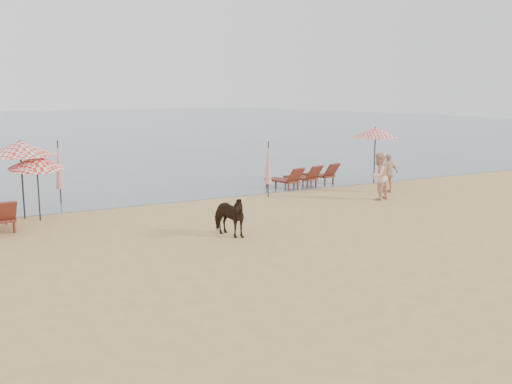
{
  "coord_description": "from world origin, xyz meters",
  "views": [
    {
      "loc": [
        -8.49,
        -10.24,
        4.09
      ],
      "look_at": [
        0.0,
        5.0,
        1.1
      ],
      "focal_mm": 40.0,
      "sensor_mm": 36.0,
      "label": 1
    }
  ],
  "objects_px": {
    "lounger_cluster_right": "(305,176)",
    "beachgoer_right_b": "(389,173)",
    "umbrella_open_right": "(375,133)",
    "cow": "(228,216)",
    "umbrella_open_left_b": "(37,162)",
    "umbrella_closed_left": "(59,165)",
    "beachgoer_right_a": "(379,176)",
    "umbrella_closed_right": "(268,163)",
    "umbrella_open_left_a": "(20,148)"
  },
  "relations": [
    {
      "from": "umbrella_closed_left",
      "to": "cow",
      "type": "xyz_separation_m",
      "value": [
        3.32,
        -7.55,
        -0.87
      ]
    },
    {
      "from": "cow",
      "to": "umbrella_open_left_a",
      "type": "bearing_deg",
      "value": 115.8
    },
    {
      "from": "umbrella_open_left_b",
      "to": "umbrella_open_right",
      "type": "relative_size",
      "value": 0.85
    },
    {
      "from": "umbrella_open_right",
      "to": "cow",
      "type": "bearing_deg",
      "value": -155.0
    },
    {
      "from": "cow",
      "to": "beachgoer_right_a",
      "type": "height_order",
      "value": "beachgoer_right_a"
    },
    {
      "from": "lounger_cluster_right",
      "to": "umbrella_open_left_a",
      "type": "xyz_separation_m",
      "value": [
        -11.93,
        -1.05,
        1.88
      ]
    },
    {
      "from": "cow",
      "to": "beachgoer_right_b",
      "type": "distance_m",
      "value": 9.92
    },
    {
      "from": "umbrella_open_right",
      "to": "umbrella_open_left_a",
      "type": "bearing_deg",
      "value": 177.28
    },
    {
      "from": "umbrella_open_left_a",
      "to": "umbrella_open_right",
      "type": "relative_size",
      "value": 0.99
    },
    {
      "from": "umbrella_open_left_b",
      "to": "beachgoer_right_b",
      "type": "distance_m",
      "value": 13.87
    },
    {
      "from": "umbrella_closed_left",
      "to": "cow",
      "type": "height_order",
      "value": "umbrella_closed_left"
    },
    {
      "from": "umbrella_open_left_b",
      "to": "lounger_cluster_right",
      "type": "bearing_deg",
      "value": 8.94
    },
    {
      "from": "umbrella_open_right",
      "to": "umbrella_closed_right",
      "type": "xyz_separation_m",
      "value": [
        -6.12,
        -0.71,
        -0.98
      ]
    },
    {
      "from": "umbrella_closed_right",
      "to": "beachgoer_right_b",
      "type": "distance_m",
      "value": 5.25
    },
    {
      "from": "umbrella_open_right",
      "to": "beachgoer_right_b",
      "type": "height_order",
      "value": "umbrella_open_right"
    },
    {
      "from": "lounger_cluster_right",
      "to": "beachgoer_right_a",
      "type": "height_order",
      "value": "beachgoer_right_a"
    },
    {
      "from": "umbrella_closed_right",
      "to": "beachgoer_right_b",
      "type": "xyz_separation_m",
      "value": [
        5.0,
        -1.49,
        -0.57
      ]
    },
    {
      "from": "umbrella_open_left_a",
      "to": "cow",
      "type": "distance_m",
      "value": 7.5
    },
    {
      "from": "umbrella_open_left_b",
      "to": "cow",
      "type": "xyz_separation_m",
      "value": [
        4.46,
        -4.91,
        -1.33
      ]
    },
    {
      "from": "lounger_cluster_right",
      "to": "umbrella_closed_left",
      "type": "bearing_deg",
      "value": 160.34
    },
    {
      "from": "umbrella_open_left_a",
      "to": "beachgoer_right_b",
      "type": "distance_m",
      "value": 14.37
    },
    {
      "from": "umbrella_closed_right",
      "to": "lounger_cluster_right",
      "type": "bearing_deg",
      "value": 28.46
    },
    {
      "from": "umbrella_open_right",
      "to": "beachgoer_right_b",
      "type": "distance_m",
      "value": 2.92
    },
    {
      "from": "umbrella_open_left_b",
      "to": "umbrella_open_right",
      "type": "bearing_deg",
      "value": 4.16
    },
    {
      "from": "umbrella_open_left_a",
      "to": "umbrella_closed_right",
      "type": "height_order",
      "value": "umbrella_open_left_a"
    },
    {
      "from": "lounger_cluster_right",
      "to": "umbrella_open_right",
      "type": "xyz_separation_m",
      "value": [
        3.34,
        -0.8,
        1.9
      ]
    },
    {
      "from": "umbrella_open_left_b",
      "to": "umbrella_closed_left",
      "type": "relative_size",
      "value": 0.93
    },
    {
      "from": "umbrella_open_right",
      "to": "umbrella_closed_left",
      "type": "height_order",
      "value": "umbrella_open_right"
    },
    {
      "from": "umbrella_closed_left",
      "to": "beachgoer_right_a",
      "type": "distance_m",
      "value": 12.24
    },
    {
      "from": "lounger_cluster_right",
      "to": "umbrella_open_left_a",
      "type": "relative_size",
      "value": 1.31
    },
    {
      "from": "lounger_cluster_right",
      "to": "beachgoer_right_b",
      "type": "relative_size",
      "value": 2.1
    },
    {
      "from": "umbrella_open_right",
      "to": "beachgoer_right_a",
      "type": "bearing_deg",
      "value": -132.19
    },
    {
      "from": "lounger_cluster_right",
      "to": "umbrella_closed_left",
      "type": "relative_size",
      "value": 1.43
    },
    {
      "from": "lounger_cluster_right",
      "to": "umbrella_open_right",
      "type": "relative_size",
      "value": 1.31
    },
    {
      "from": "umbrella_closed_left",
      "to": "beachgoer_right_a",
      "type": "relative_size",
      "value": 1.3
    },
    {
      "from": "lounger_cluster_right",
      "to": "beachgoer_right_b",
      "type": "distance_m",
      "value": 3.75
    },
    {
      "from": "umbrella_open_left_a",
      "to": "umbrella_closed_left",
      "type": "xyz_separation_m",
      "value": [
        1.56,
        2.11,
        -0.87
      ]
    },
    {
      "from": "umbrella_closed_left",
      "to": "cow",
      "type": "distance_m",
      "value": 8.29
    },
    {
      "from": "cow",
      "to": "beachgoer_right_a",
      "type": "bearing_deg",
      "value": 1.02
    },
    {
      "from": "umbrella_closed_right",
      "to": "cow",
      "type": "distance_m",
      "value": 6.61
    },
    {
      "from": "umbrella_open_left_a",
      "to": "umbrella_open_right",
      "type": "distance_m",
      "value": 15.27
    },
    {
      "from": "umbrella_open_left_a",
      "to": "umbrella_closed_right",
      "type": "distance_m",
      "value": 9.21
    },
    {
      "from": "umbrella_open_right",
      "to": "umbrella_closed_right",
      "type": "relative_size",
      "value": 1.17
    },
    {
      "from": "umbrella_open_left_a",
      "to": "beachgoer_right_a",
      "type": "height_order",
      "value": "umbrella_open_left_a"
    },
    {
      "from": "umbrella_closed_right",
      "to": "beachgoer_right_a",
      "type": "height_order",
      "value": "umbrella_closed_right"
    },
    {
      "from": "umbrella_closed_left",
      "to": "beachgoer_right_a",
      "type": "xyz_separation_m",
      "value": [
        11.09,
        -5.15,
        -0.56
      ]
    },
    {
      "from": "umbrella_open_right",
      "to": "cow",
      "type": "distance_m",
      "value": 11.98
    },
    {
      "from": "umbrella_open_left_b",
      "to": "umbrella_closed_right",
      "type": "height_order",
      "value": "umbrella_closed_right"
    },
    {
      "from": "umbrella_open_left_b",
      "to": "beachgoer_right_b",
      "type": "relative_size",
      "value": 1.36
    },
    {
      "from": "umbrella_open_right",
      "to": "beachgoer_right_a",
      "type": "xyz_separation_m",
      "value": [
        -2.62,
        -3.3,
        -1.44
      ]
    }
  ]
}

